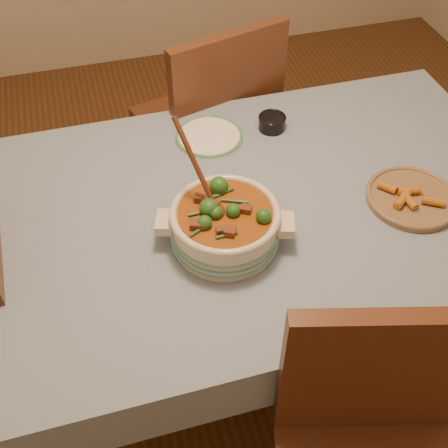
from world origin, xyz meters
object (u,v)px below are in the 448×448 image
object	(u,v)px
white_plate	(209,137)
stew_casserole	(225,223)
fried_plate	(412,197)
condiment_bowl	(272,122)
dining_table	(264,222)
chair_far	(213,121)

from	to	relation	value
white_plate	stew_casserole	bearing A→B (deg)	-99.26
stew_casserole	fried_plate	size ratio (longest dim) A/B	1.35
stew_casserole	fried_plate	xyz separation A→B (m)	(0.59, 0.00, -0.06)
white_plate	condiment_bowl	size ratio (longest dim) A/B	2.41
dining_table	fried_plate	world-z (taller)	fried_plate
white_plate	chair_far	bearing A→B (deg)	73.25
stew_casserole	condiment_bowl	distance (m)	0.55
stew_casserole	condiment_bowl	world-z (taller)	stew_casserole
fried_plate	condiment_bowl	bearing A→B (deg)	122.24
white_plate	chair_far	size ratio (longest dim) A/B	0.26
stew_casserole	fried_plate	bearing A→B (deg)	0.45
white_plate	condiment_bowl	bearing A→B (deg)	-0.00
fried_plate	chair_far	distance (m)	0.92
condiment_bowl	chair_far	size ratio (longest dim) A/B	0.11
condiment_bowl	fried_plate	distance (m)	0.54
stew_casserole	chair_far	bearing A→B (deg)	77.51
condiment_bowl	fried_plate	xyz separation A→B (m)	(0.29, -0.46, -0.01)
white_plate	condiment_bowl	distance (m)	0.22
chair_far	white_plate	bearing A→B (deg)	58.04
dining_table	white_plate	bearing A→B (deg)	104.62
stew_casserole	condiment_bowl	xyz separation A→B (m)	(0.30, 0.46, -0.05)
stew_casserole	condiment_bowl	size ratio (longest dim) A/B	3.56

